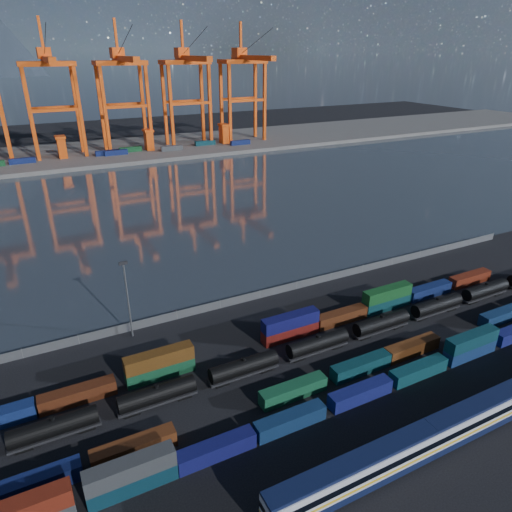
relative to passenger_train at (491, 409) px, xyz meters
name	(u,v)px	position (x,y,z in m)	size (l,w,h in m)	color
ground	(330,366)	(-13.53, 22.55, -2.77)	(700.00, 700.00, 0.00)	black
harbor_water	(164,206)	(-13.53, 127.55, -2.76)	(700.00, 700.00, 0.00)	#2B353F
far_quay	(110,152)	(-13.53, 232.55, -1.77)	(700.00, 70.00, 2.00)	#514F4C
passenger_train	(491,409)	(0.00, 0.00, 0.00)	(77.99, 3.21, 5.50)	silver
container_row_south	(319,406)	(-22.40, 13.16, -0.83)	(139.42, 2.37, 5.06)	#414446
container_row_mid	(356,368)	(-10.76, 18.70, -1.47)	(141.48, 2.43, 2.59)	#393C3D
container_row_north	(246,341)	(-25.21, 33.76, -0.65)	(129.95, 2.46, 5.24)	navy
tanker_string	(318,344)	(-13.37, 27.08, -0.76)	(137.00, 2.79, 4.00)	black
waterfront_fence	(260,294)	(-13.53, 50.55, -1.76)	(160.12, 0.12, 2.20)	#595B5E
yard_light_mast	(127,296)	(-43.53, 48.55, 6.53)	(1.60, 0.40, 16.60)	slate
gantry_cranes	(86,75)	(-21.03, 225.77, 38.52)	(200.90, 49.74, 67.35)	#F14F11
quay_containers	(93,154)	(-24.52, 218.01, 0.53)	(172.58, 10.99, 2.60)	navy
straddle_carriers	(107,143)	(-16.03, 222.55, 5.05)	(140.00, 7.00, 11.10)	#F14F11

